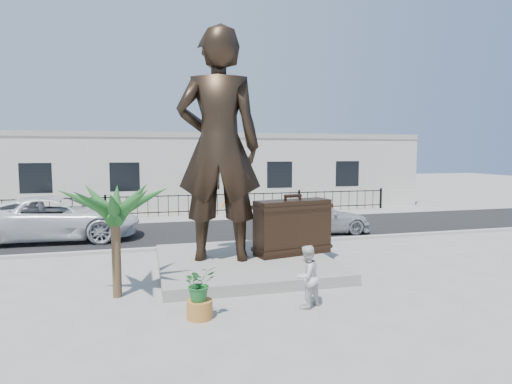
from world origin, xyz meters
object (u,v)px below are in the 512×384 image
suitcase (293,227)px  car_white (57,218)px  tourist (307,277)px  statue (219,146)px

suitcase → car_white: suitcase is taller
tourist → car_white: bearing=-82.2°
suitcase → tourist: size_ratio=1.71×
suitcase → statue: bearing=170.0°
car_white → tourist: bearing=-141.6°
car_white → suitcase: bearing=-123.6°
tourist → suitcase: bearing=-133.0°
car_white → statue: bearing=-134.0°
statue → suitcase: size_ratio=2.78×
statue → tourist: 5.01m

